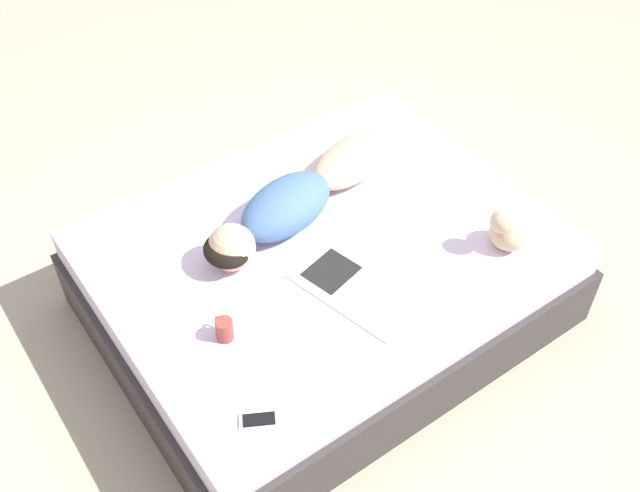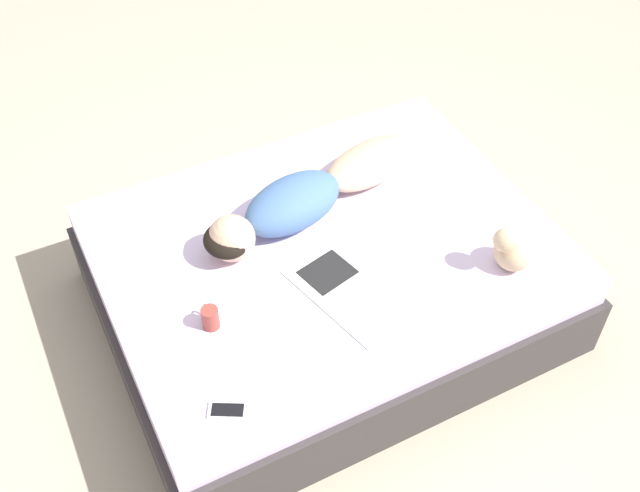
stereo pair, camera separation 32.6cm
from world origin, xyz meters
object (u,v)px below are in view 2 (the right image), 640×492
object	(u,v)px
person	(307,196)
open_magazine	(348,290)
coffee_mug	(210,317)
cell_phone	(228,410)

from	to	relation	value
person	open_magazine	world-z (taller)	person
person	open_magazine	distance (m)	0.53
open_magazine	coffee_mug	bearing A→B (deg)	67.15
person	open_magazine	bearing A→B (deg)	158.59
open_magazine	cell_phone	distance (m)	0.74
open_magazine	person	bearing A→B (deg)	-21.20
coffee_mug	cell_phone	size ratio (longest dim) A/B	0.67
person	open_magazine	size ratio (longest dim) A/B	2.06
coffee_mug	cell_phone	distance (m)	0.41
person	cell_phone	size ratio (longest dim) A/B	7.87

